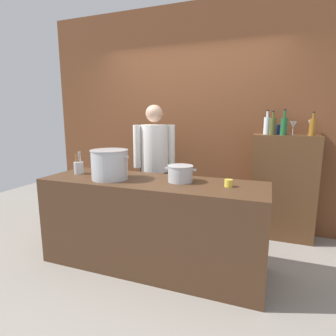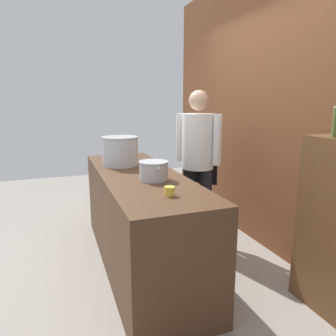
{
  "view_description": "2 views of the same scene",
  "coord_description": "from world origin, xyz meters",
  "px_view_note": "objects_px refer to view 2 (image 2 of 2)",
  "views": [
    {
      "loc": [
        1.07,
        -2.4,
        1.52
      ],
      "look_at": [
        0.08,
        0.25,
        0.99
      ],
      "focal_mm": 29.25,
      "sensor_mm": 36.0,
      "label": 1
    },
    {
      "loc": [
        2.71,
        -0.7,
        1.55
      ],
      "look_at": [
        0.06,
        0.26,
        0.94
      ],
      "focal_mm": 33.28,
      "sensor_mm": 36.0,
      "label": 2
    }
  ],
  "objects_px": {
    "stockpot_small": "(154,171)",
    "utensil_crock": "(121,151)",
    "stockpot_large": "(120,151)",
    "chef": "(198,157)",
    "butter_jar": "(170,191)"
  },
  "relations": [
    {
      "from": "chef",
      "to": "stockpot_small",
      "type": "bearing_deg",
      "value": 92.47
    },
    {
      "from": "chef",
      "to": "butter_jar",
      "type": "relative_size",
      "value": 22.1
    },
    {
      "from": "stockpot_small",
      "to": "butter_jar",
      "type": "xyz_separation_m",
      "value": [
        0.46,
        -0.03,
        -0.05
      ]
    },
    {
      "from": "stockpot_large",
      "to": "stockpot_small",
      "type": "bearing_deg",
      "value": 11.18
    },
    {
      "from": "chef",
      "to": "butter_jar",
      "type": "bearing_deg",
      "value": 108.25
    },
    {
      "from": "chef",
      "to": "stockpot_large",
      "type": "bearing_deg",
      "value": 43.05
    },
    {
      "from": "stockpot_large",
      "to": "butter_jar",
      "type": "relative_size",
      "value": 5.75
    },
    {
      "from": "stockpot_large",
      "to": "utensil_crock",
      "type": "bearing_deg",
      "value": 167.37
    },
    {
      "from": "stockpot_large",
      "to": "utensil_crock",
      "type": "xyz_separation_m",
      "value": [
        -0.46,
        0.1,
        -0.08
      ]
    },
    {
      "from": "stockpot_small",
      "to": "utensil_crock",
      "type": "distance_m",
      "value": 1.16
    },
    {
      "from": "stockpot_large",
      "to": "stockpot_small",
      "type": "distance_m",
      "value": 0.71
    },
    {
      "from": "stockpot_large",
      "to": "utensil_crock",
      "type": "relative_size",
      "value": 1.76
    },
    {
      "from": "chef",
      "to": "utensil_crock",
      "type": "bearing_deg",
      "value": 12.5
    },
    {
      "from": "stockpot_large",
      "to": "butter_jar",
      "type": "bearing_deg",
      "value": 5.29
    },
    {
      "from": "chef",
      "to": "stockpot_large",
      "type": "distance_m",
      "value": 0.83
    }
  ]
}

